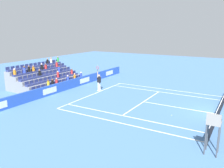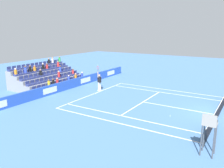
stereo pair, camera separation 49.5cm
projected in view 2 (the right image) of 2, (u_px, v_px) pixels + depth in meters
name	position (u px, v px, depth m)	size (l,w,h in m)	color
ground_plane	(219.00, 115.00, 18.03)	(80.00, 80.00, 0.00)	#4C7AB2
line_baseline	(95.00, 93.00, 24.16)	(10.97, 0.10, 0.01)	white
line_service	(143.00, 102.00, 21.33)	(8.23, 0.10, 0.01)	white
line_centre_service	(178.00, 108.00, 19.68)	(0.10, 6.40, 0.01)	white
line_singles_sideline_left	(126.00, 117.00, 17.70)	(0.10, 11.89, 0.01)	white
line_singles_sideline_right	(163.00, 93.00, 24.50)	(0.10, 11.89, 0.01)	white
line_doubles_sideline_left	(117.00, 123.00, 16.57)	(0.10, 11.89, 0.01)	white
line_doubles_sideline_right	(168.00, 90.00, 25.63)	(0.10, 11.89, 0.01)	white
line_centre_mark	(95.00, 94.00, 24.11)	(0.10, 0.20, 0.01)	white
sponsor_barrier	(69.00, 85.00, 25.87)	(22.95, 0.22, 1.01)	blue
tennis_net	(220.00, 109.00, 17.92)	(11.97, 0.10, 1.07)	#33383D
tennis_player	(99.00, 82.00, 25.10)	(0.53, 0.38, 2.85)	white
umpire_chair	(209.00, 128.00, 11.93)	(0.70, 0.70, 2.34)	#474C54
stadium_stand	(46.00, 78.00, 27.64)	(8.06, 4.75, 3.03)	gray
loose_tennis_ball	(170.00, 116.00, 17.81)	(0.07, 0.07, 0.07)	#D1E533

